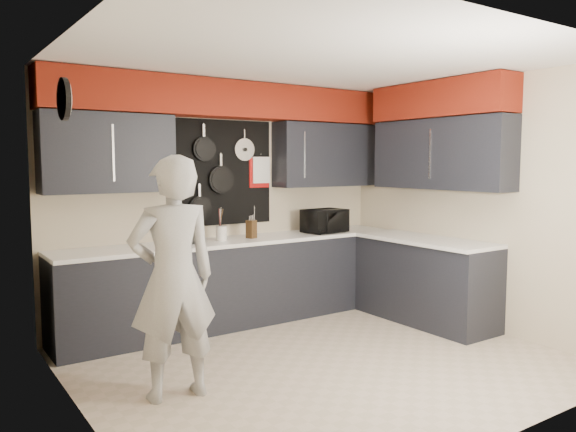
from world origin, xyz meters
TOP-DOWN VIEW (x-y plane):
  - ground at (0.00, 0.00)m, footprint 4.00×4.00m
  - back_wall_assembly at (0.01, 1.60)m, footprint 4.00×0.36m
  - right_wall_assembly at (1.85, 0.26)m, footprint 0.36×3.50m
  - left_wall_assembly at (-1.99, 0.02)m, footprint 0.05×3.50m
  - base_cabinets at (0.49, 1.13)m, footprint 3.95×2.20m
  - microwave at (1.09, 1.36)m, footprint 0.52×0.38m
  - knife_block at (0.14, 1.42)m, footprint 0.11×0.11m
  - utensil_crock at (-0.22, 1.43)m, footprint 0.12×0.12m
  - coffee_maker at (-0.58, 1.49)m, footprint 0.20×0.24m
  - person at (-1.36, 0.01)m, footprint 0.69×0.48m

SIDE VIEW (x-z plane):
  - ground at x=0.00m, z-range 0.00..0.00m
  - base_cabinets at x=0.49m, z-range 0.00..0.92m
  - person at x=-1.36m, z-range 0.00..1.79m
  - utensil_crock at x=-0.22m, z-range 0.92..1.07m
  - knife_block at x=0.14m, z-range 0.92..1.11m
  - microwave at x=1.09m, z-range 0.92..1.19m
  - coffee_maker at x=-0.58m, z-range 0.93..1.28m
  - left_wall_assembly at x=-1.99m, z-range 0.03..2.63m
  - right_wall_assembly at x=1.85m, z-range 0.64..3.24m
  - back_wall_assembly at x=0.01m, z-range 0.71..3.31m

